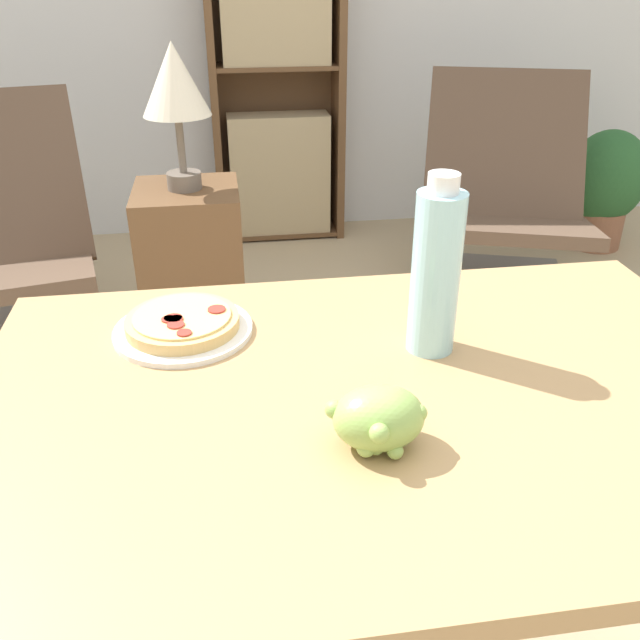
{
  "coord_description": "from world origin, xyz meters",
  "views": [
    {
      "loc": [
        -0.3,
        -0.85,
        1.29
      ],
      "look_at": [
        -0.16,
        0.07,
        0.78
      ],
      "focal_mm": 38.0,
      "sensor_mm": 36.0,
      "label": 1
    }
  ],
  "objects_px": {
    "bookshelf": "(277,82)",
    "side_table": "(194,276)",
    "potted_plant_floor": "(604,186)",
    "drink_bottle": "(436,271)",
    "lounge_chair_near": "(3,285)",
    "table_lamp": "(175,86)",
    "lounge_chair_far": "(499,234)",
    "grape_bunch": "(378,419)",
    "pizza_on_plate": "(183,325)"
  },
  "relations": [
    {
      "from": "lounge_chair_near",
      "to": "pizza_on_plate",
      "type": "bearing_deg",
      "value": -72.48
    },
    {
      "from": "pizza_on_plate",
      "to": "grape_bunch",
      "type": "height_order",
      "value": "grape_bunch"
    },
    {
      "from": "lounge_chair_near",
      "to": "table_lamp",
      "type": "relative_size",
      "value": 1.98
    },
    {
      "from": "bookshelf",
      "to": "side_table",
      "type": "bearing_deg",
      "value": -109.31
    },
    {
      "from": "grape_bunch",
      "to": "potted_plant_floor",
      "type": "height_order",
      "value": "grape_bunch"
    },
    {
      "from": "bookshelf",
      "to": "potted_plant_floor",
      "type": "distance_m",
      "value": 1.65
    },
    {
      "from": "lounge_chair_far",
      "to": "drink_bottle",
      "type": "bearing_deg",
      "value": -99.41
    },
    {
      "from": "drink_bottle",
      "to": "lounge_chair_far",
      "type": "height_order",
      "value": "drink_bottle"
    },
    {
      "from": "drink_bottle",
      "to": "lounge_chair_far",
      "type": "xyz_separation_m",
      "value": [
        0.79,
        1.54,
        -0.57
      ]
    },
    {
      "from": "grape_bunch",
      "to": "potted_plant_floor",
      "type": "relative_size",
      "value": 0.23
    },
    {
      "from": "lounge_chair_far",
      "to": "bookshelf",
      "type": "height_order",
      "value": "bookshelf"
    },
    {
      "from": "drink_bottle",
      "to": "lounge_chair_near",
      "type": "height_order",
      "value": "drink_bottle"
    },
    {
      "from": "side_table",
      "to": "table_lamp",
      "type": "bearing_deg",
      "value": 0.0
    },
    {
      "from": "lounge_chair_near",
      "to": "table_lamp",
      "type": "distance_m",
      "value": 0.92
    },
    {
      "from": "grape_bunch",
      "to": "lounge_chair_far",
      "type": "relative_size",
      "value": 0.14
    },
    {
      "from": "lounge_chair_far",
      "to": "bookshelf",
      "type": "xyz_separation_m",
      "value": [
        -0.82,
        0.88,
        0.47
      ]
    },
    {
      "from": "lounge_chair_far",
      "to": "side_table",
      "type": "xyz_separation_m",
      "value": [
        -1.22,
        -0.29,
        0.02
      ]
    },
    {
      "from": "grape_bunch",
      "to": "lounge_chair_near",
      "type": "relative_size",
      "value": 0.15
    },
    {
      "from": "potted_plant_floor",
      "to": "lounge_chair_far",
      "type": "bearing_deg",
      "value": -146.09
    },
    {
      "from": "lounge_chair_far",
      "to": "potted_plant_floor",
      "type": "xyz_separation_m",
      "value": [
        0.72,
        0.48,
        0.02
      ]
    },
    {
      "from": "lounge_chair_near",
      "to": "lounge_chair_far",
      "type": "xyz_separation_m",
      "value": [
        1.88,
        0.21,
        0.0
      ]
    },
    {
      "from": "potted_plant_floor",
      "to": "bookshelf",
      "type": "bearing_deg",
      "value": 165.68
    },
    {
      "from": "grape_bunch",
      "to": "side_table",
      "type": "xyz_separation_m",
      "value": [
        -0.3,
        1.48,
        -0.45
      ]
    },
    {
      "from": "grape_bunch",
      "to": "bookshelf",
      "type": "height_order",
      "value": "bookshelf"
    },
    {
      "from": "drink_bottle",
      "to": "lounge_chair_near",
      "type": "distance_m",
      "value": 1.81
    },
    {
      "from": "lounge_chair_far",
      "to": "bookshelf",
      "type": "relative_size",
      "value": 0.55
    },
    {
      "from": "drink_bottle",
      "to": "table_lamp",
      "type": "relative_size",
      "value": 0.65
    },
    {
      "from": "drink_bottle",
      "to": "potted_plant_floor",
      "type": "bearing_deg",
      "value": 53.28
    },
    {
      "from": "pizza_on_plate",
      "to": "lounge_chair_far",
      "type": "distance_m",
      "value": 1.91
    },
    {
      "from": "side_table",
      "to": "table_lamp",
      "type": "relative_size",
      "value": 1.4
    },
    {
      "from": "lounge_chair_far",
      "to": "table_lamp",
      "type": "xyz_separation_m",
      "value": [
        -1.22,
        -0.29,
        0.65
      ]
    },
    {
      "from": "grape_bunch",
      "to": "potted_plant_floor",
      "type": "bearing_deg",
      "value": 53.83
    },
    {
      "from": "pizza_on_plate",
      "to": "side_table",
      "type": "bearing_deg",
      "value": 91.85
    },
    {
      "from": "grape_bunch",
      "to": "potted_plant_floor",
      "type": "xyz_separation_m",
      "value": [
        1.65,
        2.25,
        -0.46
      ]
    },
    {
      "from": "pizza_on_plate",
      "to": "drink_bottle",
      "type": "distance_m",
      "value": 0.43
    },
    {
      "from": "lounge_chair_near",
      "to": "table_lamp",
      "type": "bearing_deg",
      "value": -18.75
    },
    {
      "from": "pizza_on_plate",
      "to": "lounge_chair_near",
      "type": "distance_m",
      "value": 1.47
    },
    {
      "from": "pizza_on_plate",
      "to": "potted_plant_floor",
      "type": "xyz_separation_m",
      "value": [
        1.91,
        1.91,
        -0.43
      ]
    },
    {
      "from": "grape_bunch",
      "to": "lounge_chair_near",
      "type": "xyz_separation_m",
      "value": [
        -0.95,
        1.56,
        -0.48
      ]
    },
    {
      "from": "lounge_chair_near",
      "to": "lounge_chair_far",
      "type": "height_order",
      "value": "same"
    },
    {
      "from": "pizza_on_plate",
      "to": "lounge_chair_far",
      "type": "bearing_deg",
      "value": 50.29
    },
    {
      "from": "lounge_chair_far",
      "to": "potted_plant_floor",
      "type": "relative_size",
      "value": 1.6
    },
    {
      "from": "pizza_on_plate",
      "to": "bookshelf",
      "type": "height_order",
      "value": "bookshelf"
    },
    {
      "from": "drink_bottle",
      "to": "side_table",
      "type": "height_order",
      "value": "drink_bottle"
    },
    {
      "from": "pizza_on_plate",
      "to": "side_table",
      "type": "distance_m",
      "value": 1.22
    },
    {
      "from": "pizza_on_plate",
      "to": "table_lamp",
      "type": "bearing_deg",
      "value": 91.85
    },
    {
      "from": "pizza_on_plate",
      "to": "drink_bottle",
      "type": "xyz_separation_m",
      "value": [
        0.4,
        -0.11,
        0.12
      ]
    },
    {
      "from": "bookshelf",
      "to": "table_lamp",
      "type": "relative_size",
      "value": 3.72
    },
    {
      "from": "table_lamp",
      "to": "potted_plant_floor",
      "type": "relative_size",
      "value": 0.78
    },
    {
      "from": "lounge_chair_far",
      "to": "bookshelf",
      "type": "distance_m",
      "value": 1.29
    }
  ]
}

